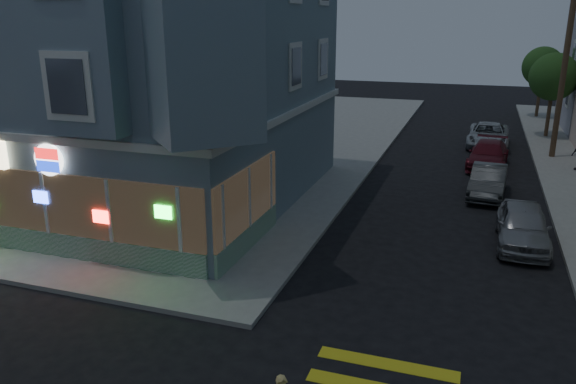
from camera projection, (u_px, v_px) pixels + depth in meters
The scene contains 11 objects.
ground at pixel (102, 351), 13.31m from camera, with size 120.00×120.00×0.00m, color black.
sidewalk_nw at pixel (145, 132), 38.22m from camera, with size 33.00×42.00×0.15m, color gray.
corner_building at pixel (131, 61), 23.34m from camera, with size 14.60×14.60×11.40m.
utility_pole at pixel (564, 71), 29.85m from camera, with size 2.20×0.30×9.00m.
street_tree_near at pixel (554, 77), 35.46m from camera, with size 3.00×3.00×5.30m.
street_tree_far at pixel (543, 67), 42.69m from camera, with size 3.00×3.00×5.30m.
parked_car_a at pixel (523, 226), 19.26m from camera, with size 1.69×4.21×1.43m, color #93959A.
parked_car_b at pixel (488, 181), 24.62m from camera, with size 1.43×4.10×1.35m, color #393C3E.
parked_car_c at pixel (488, 155), 29.31m from camera, with size 1.88×4.63×1.34m, color maroon.
parked_car_d at pixel (488, 135), 34.00m from camera, with size 2.35×5.10×1.42m, color #AAB0B5.
traffic_signal at pixel (182, 152), 16.68m from camera, with size 0.67×0.60×5.31m.
Camera 1 is at (7.91, -9.52, 7.58)m, focal length 35.00 mm.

